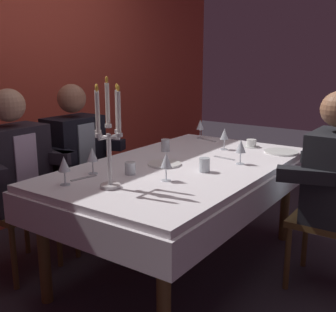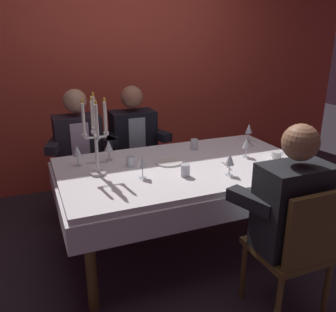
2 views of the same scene
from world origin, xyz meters
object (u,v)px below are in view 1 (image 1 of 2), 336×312
wine_glass_5 (200,125)px  wine_glass_1 (166,161)px  dinner_plate_0 (281,152)px  dinner_plate_1 (164,164)px  wine_glass_0 (92,155)px  wine_glass_3 (241,147)px  coffee_cup_0 (251,144)px  dining_table (183,181)px  water_tumbler_0 (165,145)px  seated_diner_2 (334,175)px  wine_glass_2 (224,135)px  water_tumbler_2 (204,165)px  wine_glass_4 (64,165)px  seated_diner_1 (74,152)px  candelabra (109,136)px  water_tumbler_1 (130,168)px  seated_diner_0 (13,166)px

wine_glass_5 → wine_glass_1: bearing=-158.1°
dinner_plate_0 → dinner_plate_1: size_ratio=1.13×
wine_glass_0 → wine_glass_3: bearing=-41.1°
wine_glass_5 → coffee_cup_0: bearing=-98.3°
dining_table → wine_glass_1: (-0.38, -0.13, 0.24)m
wine_glass_1 → water_tumbler_0: wine_glass_1 is taller
wine_glass_1 → seated_diner_2: size_ratio=0.13×
wine_glass_2 → water_tumbler_2: size_ratio=1.87×
wine_glass_4 → seated_diner_1: 0.87m
water_tumbler_2 → seated_diner_1: bearing=93.0°
candelabra → wine_glass_5: candelabra is taller
wine_glass_2 → water_tumbler_1: (-0.94, 0.15, -0.08)m
dinner_plate_1 → candelabra: bearing=-176.0°
dinner_plate_0 → seated_diner_0: size_ratio=0.20×
candelabra → wine_glass_2: (1.21, -0.07, -0.17)m
seated_diner_1 → seated_diner_2: (0.45, -1.77, 0.00)m
seated_diner_1 → wine_glass_1: bearing=-103.0°
candelabra → wine_glass_1: (0.28, -0.17, -0.17)m
wine_glass_0 → water_tumbler_0: size_ratio=1.76×
wine_glass_1 → dining_table: bearing=18.7°
dining_table → wine_glass_2: bearing=-2.1°
wine_glass_5 → seated_diner_2: seated_diner_2 is taller
dinner_plate_1 → seated_diner_1: bearing=93.6°
wine_glass_4 → coffee_cup_0: 1.58m
dining_table → dinner_plate_1: bearing=137.9°
dining_table → wine_glass_3: wine_glass_3 is taller
wine_glass_1 → seated_diner_2: 1.03m
candelabra → wine_glass_3: bearing=-22.4°
wine_glass_0 → coffee_cup_0: 1.35m
water_tumbler_0 → wine_glass_3: bearing=-92.4°
dinner_plate_0 → wine_glass_3: 0.50m
dinner_plate_1 → seated_diner_1: size_ratio=0.18×
dinner_plate_0 → seated_diner_0: 1.88m
seated_diner_1 → wine_glass_0: bearing=-123.1°
candelabra → water_tumbler_0: size_ratio=6.38×
wine_glass_3 → water_tumbler_2: 0.32m
water_tumbler_1 → seated_diner_0: 0.81m
wine_glass_1 → seated_diner_1: (0.23, 1.01, -0.12)m
candelabra → water_tumbler_2: (0.57, -0.26, -0.24)m
wine_glass_1 → wine_glass_4: size_ratio=1.00×
wine_glass_0 → wine_glass_2: 1.11m
seated_diner_1 → seated_diner_0: bearing=180.0°
dinner_plate_1 → seated_diner_2: size_ratio=0.18×
dining_table → wine_glass_1: 0.46m
wine_glass_2 → seated_diner_1: size_ratio=0.13×
seated_diner_0 → dinner_plate_0: bearing=-44.0°
dinner_plate_1 → seated_diner_0: bearing=125.8°
water_tumbler_1 → coffee_cup_0: bearing=-13.8°
coffee_cup_0 → water_tumbler_2: bearing=-176.1°
seated_diner_0 → seated_diner_2: (0.98, -1.77, 0.00)m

